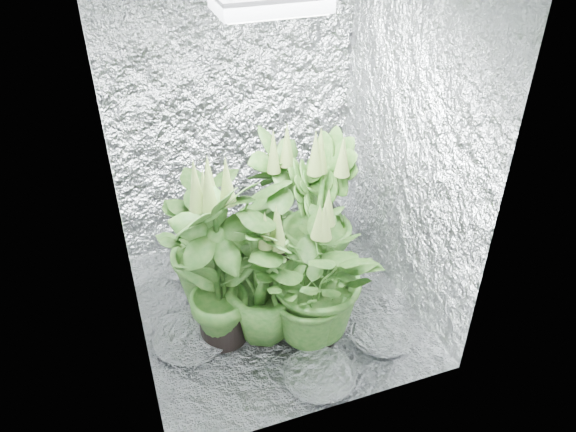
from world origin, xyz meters
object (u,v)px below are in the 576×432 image
at_px(grow_lamp, 270,2).
at_px(plant_c, 318,216).
at_px(plant_a, 219,240).
at_px(plant_f, 218,264).
at_px(plant_b, 279,200).
at_px(plant_e, 315,278).
at_px(circulation_fan, 327,218).
at_px(plant_d, 263,281).

height_order(grow_lamp, plant_c, grow_lamp).
distance_m(plant_a, plant_f, 0.33).
distance_m(plant_b, plant_f, 0.83).
height_order(plant_e, plant_f, plant_f).
relative_size(grow_lamp, plant_a, 0.51).
distance_m(plant_c, circulation_fan, 0.58).
height_order(plant_f, circulation_fan, plant_f).
height_order(grow_lamp, circulation_fan, grow_lamp).
bearing_deg(grow_lamp, plant_a, 148.05).
bearing_deg(circulation_fan, plant_b, 174.62).
xyz_separation_m(plant_a, circulation_fan, (0.87, 0.39, -0.30)).
xyz_separation_m(plant_a, plant_c, (0.62, -0.01, 0.03)).
height_order(plant_b, plant_e, plant_b).
xyz_separation_m(grow_lamp, circulation_fan, (0.58, 0.57, -1.66)).
bearing_deg(plant_a, plant_d, -66.19).
height_order(plant_b, plant_f, plant_f).
bearing_deg(plant_a, grow_lamp, -31.95).
distance_m(plant_a, plant_b, 0.56).
relative_size(plant_b, plant_c, 0.93).
bearing_deg(plant_a, plant_b, 32.15).
bearing_deg(grow_lamp, plant_d, -126.02).
bearing_deg(plant_a, circulation_fan, 24.33).
distance_m(plant_d, plant_f, 0.28).
relative_size(plant_c, plant_d, 1.26).
bearing_deg(plant_d, plant_a, 113.81).
xyz_separation_m(plant_c, plant_d, (-0.47, -0.35, -0.11)).
bearing_deg(plant_e, plant_c, 66.51).
relative_size(plant_e, circulation_fan, 2.58).
relative_size(plant_b, plant_e, 1.00).
distance_m(plant_a, plant_d, 0.40).
bearing_deg(plant_d, plant_b, 64.05).
xyz_separation_m(plant_d, circulation_fan, (0.71, 0.75, -0.22)).
distance_m(plant_c, plant_d, 0.59).
height_order(plant_d, plant_f, plant_f).
distance_m(grow_lamp, plant_c, 1.38).
bearing_deg(plant_d, grow_lamp, 53.98).
bearing_deg(circulation_fan, plant_c, -140.24).
relative_size(plant_a, circulation_fan, 2.50).
bearing_deg(plant_b, plant_f, -132.06).
height_order(grow_lamp, plant_a, grow_lamp).
bearing_deg(circulation_fan, plant_f, -162.07).
xyz_separation_m(plant_f, circulation_fan, (0.94, 0.70, -0.37)).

